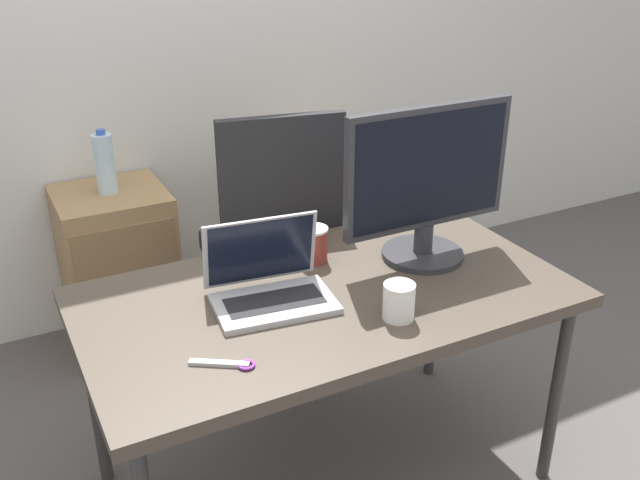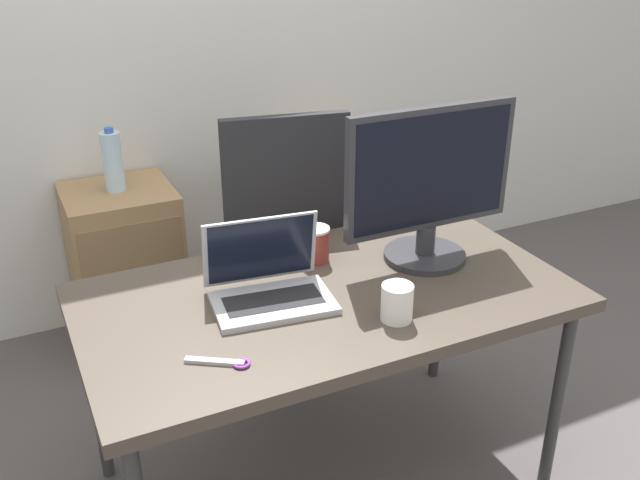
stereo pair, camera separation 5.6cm
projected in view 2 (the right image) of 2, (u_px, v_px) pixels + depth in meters
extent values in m
plane|color=#514C4C|center=(325.00, 476.00, 2.38)|extent=(14.00, 14.00, 0.00)
cube|color=silver|center=(181.00, 19.00, 2.94)|extent=(10.00, 0.05, 2.60)
cube|color=#473D33|center=(326.00, 298.00, 2.08)|extent=(1.42, 0.77, 0.04)
cylinder|color=#333333|center=(558.00, 399.00, 2.22)|extent=(0.04, 0.04, 0.67)
cylinder|color=#333333|center=(96.00, 392.00, 2.25)|extent=(0.04, 0.04, 0.67)
cylinder|color=#333333|center=(439.00, 303.00, 2.75)|extent=(0.04, 0.04, 0.67)
cylinder|color=#232326|center=(277.00, 349.00, 3.03)|extent=(0.56, 0.56, 0.04)
cylinder|color=gray|center=(275.00, 301.00, 2.93)|extent=(0.05, 0.05, 0.43)
cube|color=#232326|center=(274.00, 254.00, 2.84)|extent=(0.56, 0.56, 0.07)
cube|color=#232326|center=(287.00, 200.00, 2.47)|extent=(0.44, 0.12, 0.60)
cube|color=#99754C|center=(127.00, 267.00, 3.00)|extent=(0.43, 0.41, 0.69)
cube|color=olive|center=(137.00, 288.00, 2.84)|extent=(0.40, 0.01, 0.55)
cube|color=#99754C|center=(329.00, 227.00, 3.38)|extent=(0.43, 0.41, 0.69)
cube|color=olive|center=(349.00, 244.00, 3.21)|extent=(0.40, 0.01, 0.55)
cylinder|color=silver|center=(113.00, 162.00, 2.81)|extent=(0.08, 0.08, 0.24)
cylinder|color=#3359B2|center=(109.00, 130.00, 2.75)|extent=(0.04, 0.04, 0.02)
cube|color=#ADADB2|center=(273.00, 303.00, 2.00)|extent=(0.36, 0.25, 0.02)
cube|color=black|center=(273.00, 300.00, 1.99)|extent=(0.29, 0.15, 0.00)
cube|color=#ADADB2|center=(260.00, 249.00, 2.05)|extent=(0.34, 0.09, 0.21)
cube|color=black|center=(261.00, 249.00, 2.05)|extent=(0.31, 0.07, 0.19)
cylinder|color=#2D2D33|center=(424.00, 255.00, 2.27)|extent=(0.26, 0.26, 0.02)
cylinder|color=#2D2D33|center=(426.00, 239.00, 2.24)|extent=(0.06, 0.06, 0.09)
cube|color=#2D2D33|center=(431.00, 169.00, 2.14)|extent=(0.57, 0.03, 0.38)
cube|color=black|center=(434.00, 170.00, 2.13)|extent=(0.53, 0.00, 0.34)
cylinder|color=white|center=(397.00, 303.00, 1.92)|extent=(0.09, 0.09, 0.10)
cylinder|color=maroon|center=(315.00, 245.00, 2.24)|extent=(0.09, 0.09, 0.10)
cylinder|color=white|center=(315.00, 229.00, 2.21)|extent=(0.09, 0.09, 0.01)
cube|color=#B2B2B7|center=(215.00, 362.00, 1.75)|extent=(0.14, 0.10, 0.01)
torus|color=purple|center=(242.00, 364.00, 1.74)|extent=(0.06, 0.06, 0.01)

